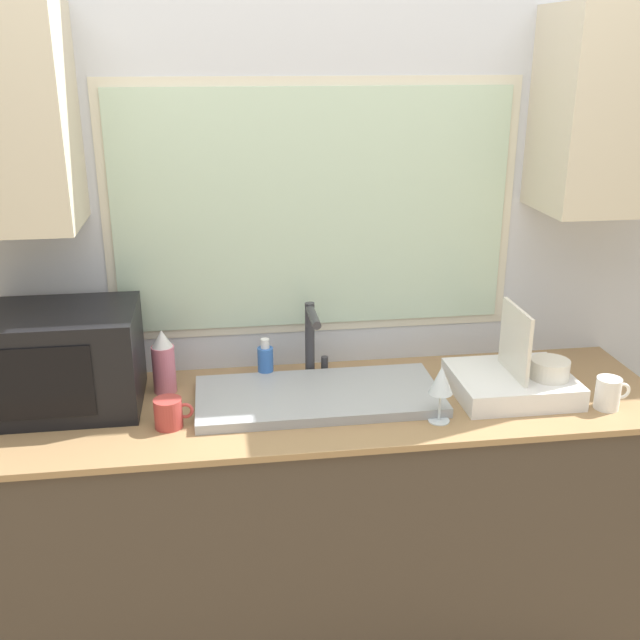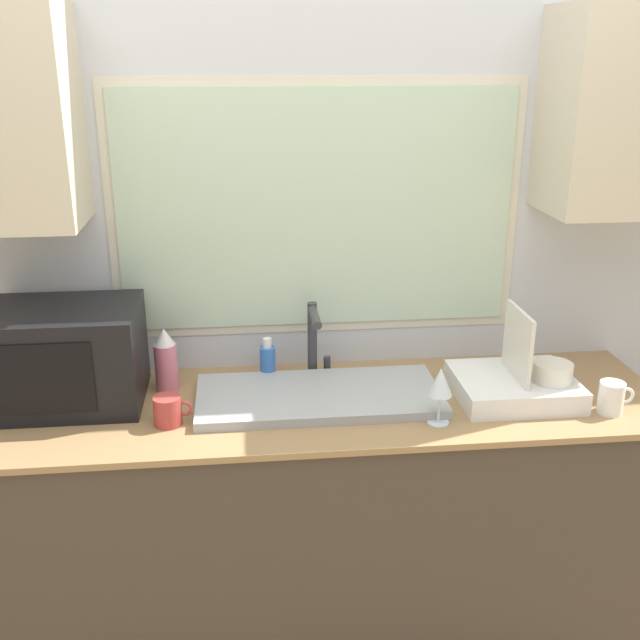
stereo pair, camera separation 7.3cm
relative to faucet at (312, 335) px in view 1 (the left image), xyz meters
name	(u,v)px [view 1 (the left image)]	position (x,y,z in m)	size (l,w,h in m)	color
countertop	(327,522)	(0.02, -0.18, -0.60)	(2.13, 0.63, 0.90)	#42382D
wall_back	(314,231)	(0.02, 0.12, 0.32)	(6.00, 0.38, 2.60)	silver
sink_basin	(319,396)	(0.00, -0.18, -0.14)	(0.76, 0.35, 0.03)	#9EA0A5
faucet	(312,335)	(0.00, 0.00, 0.00)	(0.08, 0.19, 0.25)	#333338
microwave	(63,359)	(-0.77, -0.10, 0.00)	(0.45, 0.34, 0.31)	black
dish_rack	(515,380)	(0.62, -0.22, -0.10)	(0.37, 0.31, 0.29)	white
spray_bottle	(164,362)	(-0.48, -0.04, -0.05)	(0.07, 0.07, 0.21)	#D8728C
soap_bottle	(265,362)	(-0.16, 0.01, -0.09)	(0.05, 0.05, 0.14)	blue
mug_near_sink	(169,413)	(-0.46, -0.29, -0.11)	(0.11, 0.08, 0.09)	#A53833
wine_glass	(441,382)	(0.33, -0.37, -0.02)	(0.07, 0.07, 0.18)	silver
mug_by_rack	(608,393)	(0.86, -0.36, -0.10)	(0.11, 0.08, 0.10)	white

